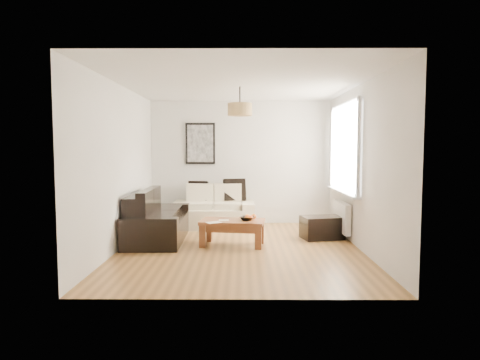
{
  "coord_description": "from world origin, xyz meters",
  "views": [
    {
      "loc": [
        0.05,
        -6.47,
        1.59
      ],
      "look_at": [
        0.0,
        0.6,
        1.05
      ],
      "focal_mm": 30.71,
      "sensor_mm": 36.0,
      "label": 1
    }
  ],
  "objects_px": {
    "sofa_leather": "(158,217)",
    "coffee_table": "(232,233)",
    "loveseat_cream": "(214,207)",
    "ottoman": "(322,227)"
  },
  "relations": [
    {
      "from": "loveseat_cream",
      "to": "coffee_table",
      "type": "xyz_separation_m",
      "value": [
        0.42,
        -1.59,
        -0.19
      ]
    },
    {
      "from": "loveseat_cream",
      "to": "coffee_table",
      "type": "relative_size",
      "value": 1.57
    },
    {
      "from": "coffee_table",
      "to": "sofa_leather",
      "type": "bearing_deg",
      "value": 162.27
    },
    {
      "from": "loveseat_cream",
      "to": "sofa_leather",
      "type": "relative_size",
      "value": 0.87
    },
    {
      "from": "ottoman",
      "to": "loveseat_cream",
      "type": "bearing_deg",
      "value": 151.72
    },
    {
      "from": "coffee_table",
      "to": "loveseat_cream",
      "type": "bearing_deg",
      "value": 104.77
    },
    {
      "from": "loveseat_cream",
      "to": "ottoman",
      "type": "distance_m",
      "value": 2.27
    },
    {
      "from": "sofa_leather",
      "to": "ottoman",
      "type": "xyz_separation_m",
      "value": [
        2.88,
        0.1,
        -0.2
      ]
    },
    {
      "from": "loveseat_cream",
      "to": "sofa_leather",
      "type": "bearing_deg",
      "value": -128.24
    },
    {
      "from": "sofa_leather",
      "to": "coffee_table",
      "type": "distance_m",
      "value": 1.39
    }
  ]
}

